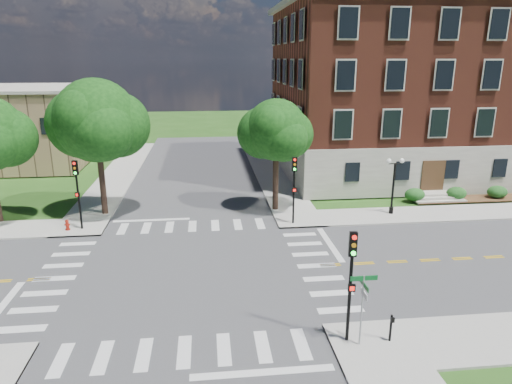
{
  "coord_description": "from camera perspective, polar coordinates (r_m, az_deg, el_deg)",
  "views": [
    {
      "loc": [
        1.14,
        -23.25,
        11.42
      ],
      "look_at": [
        4.21,
        4.45,
        3.2
      ],
      "focal_mm": 32.0,
      "sensor_mm": 36.0,
      "label": 1
    }
  ],
  "objects": [
    {
      "name": "road_ew",
      "position": [
        25.93,
        -8.31,
        -9.88
      ],
      "size": [
        90.0,
        12.0,
        0.01
      ],
      "primitive_type": "cube",
      "color": "#3D3D3F",
      "rests_on": "ground"
    },
    {
      "name": "main_building",
      "position": [
        50.78,
        20.91,
        11.9
      ],
      "size": [
        30.6,
        22.4,
        16.5
      ],
      "color": "#9C9589",
      "rests_on": "ground"
    },
    {
      "name": "sidewalk_nw",
      "position": [
        43.52,
        -28.36,
        -0.73
      ],
      "size": [
        34.0,
        34.0,
        0.12
      ],
      "color": "#9E9B93",
      "rests_on": "ground"
    },
    {
      "name": "stop_bar_east",
      "position": [
        29.63,
        9.23,
        -6.46
      ],
      "size": [
        0.4,
        5.5,
        0.0
      ],
      "primitive_type": "cube",
      "color": "silver",
      "rests_on": "ground"
    },
    {
      "name": "push_button_post",
      "position": [
        20.33,
        16.53,
        -15.83
      ],
      "size": [
        0.14,
        0.21,
        1.2
      ],
      "color": "black",
      "rests_on": "ground"
    },
    {
      "name": "ground",
      "position": [
        25.93,
        -8.31,
        -9.89
      ],
      "size": [
        160.0,
        160.0,
        0.0
      ],
      "primitive_type": "plane",
      "color": "#224C15",
      "rests_on": "ground"
    },
    {
      "name": "twin_lamp_west",
      "position": [
        35.34,
        16.81,
        1.13
      ],
      "size": [
        1.36,
        0.36,
        4.23
      ],
      "color": "black",
      "rests_on": "ground"
    },
    {
      "name": "sidewalk_ne",
      "position": [
        42.7,
        13.4,
        0.54
      ],
      "size": [
        34.0,
        34.0,
        0.12
      ],
      "color": "#9E9B93",
      "rests_on": "ground"
    },
    {
      "name": "road_ns",
      "position": [
        25.92,
        -8.31,
        -9.87
      ],
      "size": [
        12.0,
        90.0,
        0.01
      ],
      "primitive_type": "cube",
      "color": "#3D3D3F",
      "rests_on": "ground"
    },
    {
      "name": "street_sign_pole",
      "position": [
        19.04,
        13.21,
        -12.63
      ],
      "size": [
        1.1,
        1.1,
        3.1
      ],
      "color": "gray",
      "rests_on": "ground"
    },
    {
      "name": "tree_d",
      "position": [
        34.12,
        2.54,
        7.71
      ],
      "size": [
        4.6,
        4.6,
        8.47
      ],
      "color": "black",
      "rests_on": "ground"
    },
    {
      "name": "traffic_signal_ne",
      "position": [
        31.7,
        4.78,
        1.32
      ],
      "size": [
        0.33,
        0.37,
        4.8
      ],
      "color": "black",
      "rests_on": "ground"
    },
    {
      "name": "fire_hydrant",
      "position": [
        33.7,
        -22.52,
        -3.85
      ],
      "size": [
        0.35,
        0.35,
        0.75
      ],
      "color": "maroon",
      "rests_on": "ground"
    },
    {
      "name": "traffic_signal_nw",
      "position": [
        32.8,
        -21.45,
        0.73
      ],
      "size": [
        0.37,
        0.44,
        4.8
      ],
      "color": "black",
      "rests_on": "ground"
    },
    {
      "name": "crosswalk_east",
      "position": [
        26.6,
        7.58,
        -9.14
      ],
      "size": [
        2.2,
        10.2,
        0.02
      ],
      "primitive_type": null,
      "color": "silver",
      "rests_on": "ground"
    },
    {
      "name": "traffic_signal_se",
      "position": [
        18.82,
        11.81,
        -9.88
      ],
      "size": [
        0.35,
        0.4,
        4.8
      ],
      "color": "black",
      "rests_on": "ground"
    },
    {
      "name": "tree_c",
      "position": [
        34.83,
        -19.34,
        8.4
      ],
      "size": [
        5.98,
        5.98,
        10.0
      ],
      "color": "black",
      "rests_on": "ground"
    }
  ]
}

